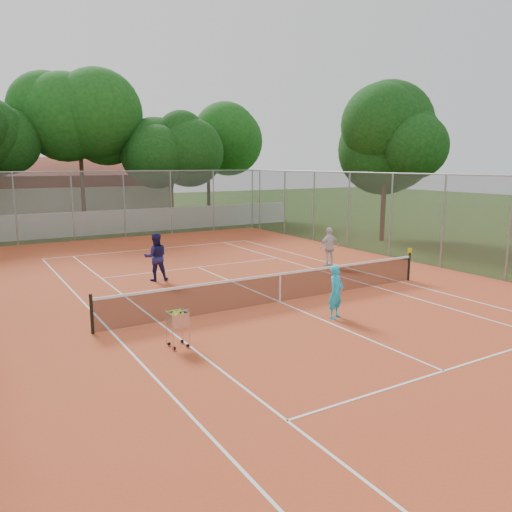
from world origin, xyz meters
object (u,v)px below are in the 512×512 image
clubhouse (55,192)px  player_far_left (156,257)px  player_near (336,292)px  player_far_right (329,247)px  tennis_net (280,287)px  ball_hopper (178,328)px

clubhouse → player_far_left: 24.07m
clubhouse → player_near: clubhouse is taller
player_far_left → player_far_right: player_far_left is taller
tennis_net → clubhouse: size_ratio=0.72×
player_far_left → ball_hopper: (-1.99, -7.04, -0.43)m
player_near → ball_hopper: (-4.82, 0.16, -0.29)m
clubhouse → player_near: bearing=-85.5°
player_far_right → player_near: bearing=53.8°
tennis_net → player_far_left: (-2.38, 4.97, 0.43)m
player_near → player_far_left: 7.74m
ball_hopper → player_near: bearing=0.8°
clubhouse → ball_hopper: clubhouse is taller
player_far_left → ball_hopper: bearing=88.5°
tennis_net → ball_hopper: bearing=-154.6°
tennis_net → player_far_right: 6.20m
ball_hopper → player_far_right: bearing=34.1°
tennis_net → player_far_right: bearing=36.1°
clubhouse → ball_hopper: (-2.37, -31.07, -1.69)m
clubhouse → player_far_right: bearing=-74.6°
ball_hopper → tennis_net: bearing=28.1°
player_far_right → ball_hopper: 10.98m
player_near → player_far_left: bearing=88.9°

